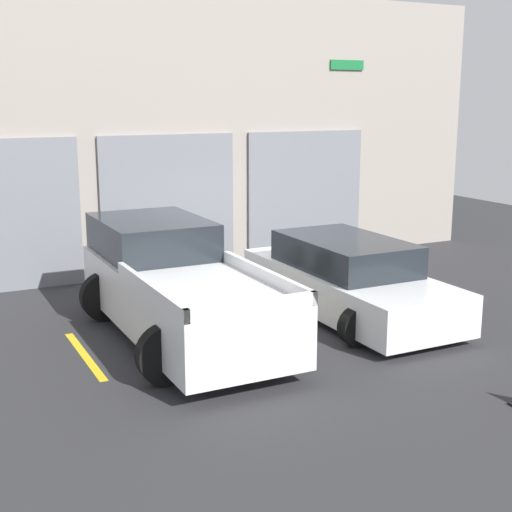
{
  "coord_description": "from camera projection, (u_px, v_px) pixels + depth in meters",
  "views": [
    {
      "loc": [
        -5.27,
        -11.31,
        3.73
      ],
      "look_at": [
        0.0,
        -0.79,
        1.1
      ],
      "focal_mm": 50.0,
      "sensor_mm": 36.0,
      "label": 1
    }
  ],
  "objects": [
    {
      "name": "ground_plane",
      "position": [
        237.0,
        306.0,
        12.98
      ],
      "size": [
        28.0,
        28.0,
        0.0
      ],
      "primitive_type": "plane",
      "color": "#2D2D30"
    },
    {
      "name": "shophouse_building",
      "position": [
        170.0,
        136.0,
        15.21
      ],
      "size": [
        15.42,
        0.68,
        5.94
      ],
      "color": "#9E9389",
      "rests_on": "ground"
    },
    {
      "name": "pickup_truck",
      "position": [
        175.0,
        286.0,
        11.25
      ],
      "size": [
        2.44,
        5.04,
        1.73
      ],
      "color": "white",
      "rests_on": "ground"
    },
    {
      "name": "sedan_white",
      "position": [
        347.0,
        279.0,
        12.42
      ],
      "size": [
        2.16,
        4.64,
        1.34
      ],
      "color": "white",
      "rests_on": "ground"
    },
    {
      "name": "parking_stripe_far_left",
      "position": [
        85.0,
        355.0,
        10.51
      ],
      "size": [
        0.12,
        2.2,
        0.01
      ],
      "primitive_type": "cube",
      "color": "gold",
      "rests_on": "ground"
    },
    {
      "name": "parking_stripe_left",
      "position": [
        269.0,
        326.0,
        11.86
      ],
      "size": [
        0.12,
        2.2,
        0.01
      ],
      "primitive_type": "cube",
      "color": "gold",
      "rests_on": "ground"
    },
    {
      "name": "parking_stripe_centre",
      "position": [
        416.0,
        303.0,
        13.21
      ],
      "size": [
        0.12,
        2.2,
        0.01
      ],
      "primitive_type": "cube",
      "color": "gold",
      "rests_on": "ground"
    }
  ]
}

